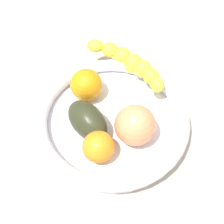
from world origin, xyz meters
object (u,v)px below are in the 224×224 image
object	(u,v)px
avocado_dark	(88,121)
peach_blush	(135,125)
orange_front	(99,147)
orange_mid_left	(86,85)
fruit_bowl	(112,120)
banana_draped_left	(131,63)

from	to	relation	value
avocado_dark	peach_blush	size ratio (longest dim) A/B	1.24
avocado_dark	peach_blush	xyz separation A→B (cm)	(-3.30, -8.06, 0.88)
avocado_dark	peach_blush	world-z (taller)	peach_blush
orange_front	orange_mid_left	size ratio (longest dim) A/B	0.89
peach_blush	fruit_bowl	bearing A→B (deg)	38.39
banana_draped_left	orange_front	world-z (taller)	orange_front
orange_mid_left	peach_blush	xyz separation A→B (cm)	(-11.47, -6.91, 0.53)
avocado_dark	peach_blush	bearing A→B (deg)	-112.27
avocado_dark	banana_draped_left	bearing A→B (deg)	-42.36
banana_draped_left	avocado_dark	size ratio (longest dim) A/B	1.82
orange_mid_left	orange_front	bearing A→B (deg)	179.23
fruit_bowl	orange_mid_left	size ratio (longest dim) A/B	4.61
fruit_bowl	avocado_dark	world-z (taller)	avocado_dark
banana_draped_left	peach_blush	distance (cm)	15.96
fruit_bowl	orange_front	size ratio (longest dim) A/B	5.21
orange_front	peach_blush	world-z (taller)	peach_blush
peach_blush	banana_draped_left	bearing A→B (deg)	-11.52
banana_draped_left	fruit_bowl	bearing A→B (deg)	150.58
fruit_bowl	banana_draped_left	distance (cm)	13.46
banana_draped_left	orange_mid_left	xyz separation A→B (cm)	(-4.15, 10.09, 0.20)
fruit_bowl	peach_blush	xyz separation A→B (cm)	(-4.15, -3.29, 3.47)
banana_draped_left	orange_mid_left	size ratio (longest dim) A/B	2.63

